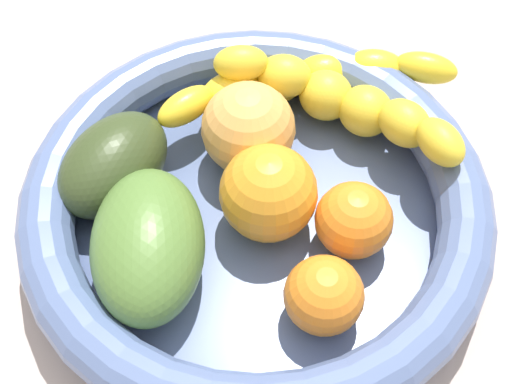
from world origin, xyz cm
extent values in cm
cube|color=#B5A49E|center=(0.00, 0.00, 1.50)|extent=(120.00, 120.00, 3.00)
cylinder|color=#53699D|center=(0.00, 0.00, 3.80)|extent=(29.96, 29.96, 1.61)
torus|color=#53699D|center=(0.00, 0.00, 6.56)|extent=(32.69, 32.69, 3.90)
ellipsoid|color=yellow|center=(10.60, 7.27, 9.55)|extent=(4.89, 4.68, 2.68)
ellipsoid|color=yellow|center=(7.83, 9.05, 8.40)|extent=(5.14, 4.75, 3.26)
ellipsoid|color=yellow|center=(4.74, 10.17, 7.25)|extent=(4.90, 4.69, 3.84)
ellipsoid|color=yellow|center=(1.48, 10.58, 7.25)|extent=(4.16, 3.88, 3.84)
ellipsoid|color=yellow|center=(-1.79, 10.25, 8.40)|extent=(4.72, 4.06, 3.26)
ellipsoid|color=yellow|center=(-4.91, 9.19, 9.55)|extent=(4.87, 4.18, 2.68)
ellipsoid|color=yellow|center=(7.88, 15.38, 8.10)|extent=(5.08, 2.87, 2.37)
ellipsoid|color=yellow|center=(4.09, 14.60, 7.43)|extent=(5.49, 4.20, 2.88)
ellipsoid|color=yellow|center=(0.52, 13.09, 6.77)|extent=(5.89, 5.30, 3.40)
ellipsoid|color=yellow|center=(-2.69, 10.91, 6.77)|extent=(5.90, 5.72, 3.40)
ellipsoid|color=yellow|center=(-5.41, 8.15, 7.43)|extent=(5.29, 5.59, 2.88)
ellipsoid|color=yellow|center=(-7.54, 4.91, 8.10)|extent=(4.36, 5.40, 2.37)
sphere|color=orange|center=(0.90, 0.32, 7.96)|extent=(6.71, 6.71, 6.71)
sphere|color=orange|center=(6.81, 0.53, 7.24)|extent=(5.27, 5.27, 5.27)
sphere|color=orange|center=(6.74, -5.43, 7.15)|extent=(5.09, 5.09, 5.09)
ellipsoid|color=#334221|center=(-10.18, -1.44, 7.49)|extent=(7.89, 10.30, 5.76)
ellipsoid|color=#537B36|center=(-4.84, -6.55, 7.78)|extent=(11.43, 13.38, 6.34)
sphere|color=#F3AA54|center=(-2.48, 4.69, 8.03)|extent=(6.84, 6.84, 6.84)
camera|label=1|loc=(10.06, -25.01, 45.94)|focal=48.46mm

